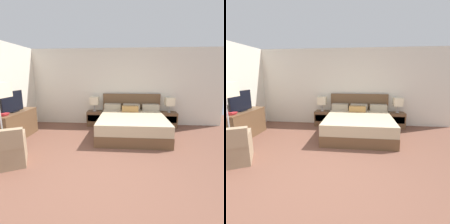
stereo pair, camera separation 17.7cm
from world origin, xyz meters
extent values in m
plane|color=brown|center=(0.00, 0.00, 0.00)|extent=(10.36, 10.36, 0.00)
cube|color=silver|center=(0.00, 3.48, 1.28)|extent=(7.04, 0.06, 2.56)
cube|color=brown|center=(0.49, 2.32, 0.14)|extent=(1.85, 2.09, 0.28)
cube|color=#C6B28E|center=(0.49, 2.32, 0.42)|extent=(1.83, 2.06, 0.27)
cube|color=brown|center=(0.49, 3.39, 0.54)|extent=(1.92, 0.05, 1.08)
cube|color=tan|center=(-0.14, 3.19, 0.65)|extent=(0.54, 0.28, 0.20)
cube|color=tan|center=(0.49, 3.19, 0.65)|extent=(0.54, 0.28, 0.20)
cube|color=tan|center=(1.11, 3.19, 0.65)|extent=(0.54, 0.28, 0.20)
cube|color=#A87A42|center=(0.44, 2.92, 0.64)|extent=(0.52, 0.22, 0.18)
cube|color=brown|center=(-0.75, 3.19, 0.25)|extent=(0.49, 0.41, 0.50)
cube|color=#473120|center=(-0.75, 2.99, 0.30)|extent=(0.41, 0.01, 0.22)
cube|color=brown|center=(1.72, 3.19, 0.25)|extent=(0.49, 0.41, 0.50)
cube|color=#473120|center=(1.72, 2.99, 0.30)|extent=(0.41, 0.01, 0.22)
cylinder|color=#B7B7BC|center=(-0.75, 3.19, 0.51)|extent=(0.11, 0.11, 0.02)
cylinder|color=#B7B7BC|center=(-0.75, 3.19, 0.62)|extent=(0.02, 0.02, 0.20)
cube|color=beige|center=(-0.75, 3.19, 0.85)|extent=(0.28, 0.28, 0.26)
cylinder|color=#B7B7BC|center=(1.72, 3.19, 0.51)|extent=(0.11, 0.11, 0.02)
cylinder|color=#B7B7BC|center=(1.72, 3.19, 0.62)|extent=(0.02, 0.02, 0.20)
cube|color=beige|center=(1.72, 3.19, 0.85)|extent=(0.28, 0.28, 0.26)
cube|color=brown|center=(-2.65, 1.77, 0.37)|extent=(0.48, 1.39, 0.74)
cube|color=brown|center=(-2.65, 1.77, 0.73)|extent=(0.50, 1.43, 0.02)
cube|color=black|center=(-2.65, 1.74, 0.75)|extent=(0.18, 0.27, 0.02)
cube|color=black|center=(-2.65, 1.74, 1.02)|extent=(0.04, 0.86, 0.54)
cube|color=black|center=(-2.63, 1.74, 1.02)|extent=(0.01, 0.84, 0.51)
cube|color=#B7282D|center=(-2.63, 1.31, 0.76)|extent=(0.21, 0.18, 0.03)
cube|color=#B7282D|center=(-2.63, 1.31, 0.79)|extent=(0.24, 0.18, 0.03)
cube|color=#9E8466|center=(-1.98, 0.42, 0.20)|extent=(0.92, 0.92, 0.40)
cube|color=#9E8466|center=(-1.85, 0.18, 0.58)|extent=(0.67, 0.46, 0.36)
cube|color=#9E8466|center=(-1.72, 0.56, 0.49)|extent=(0.38, 0.59, 0.18)
cylinder|color=#B7B7BC|center=(-2.34, 0.85, 0.01)|extent=(0.28, 0.28, 0.02)
cylinder|color=#B7B7BC|center=(-2.34, 0.85, 0.63)|extent=(0.03, 0.03, 1.22)
camera|label=1|loc=(0.30, -2.53, 1.69)|focal=28.00mm
camera|label=2|loc=(0.47, -2.51, 1.69)|focal=28.00mm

